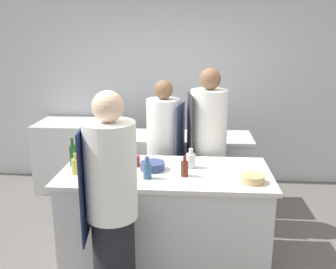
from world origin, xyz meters
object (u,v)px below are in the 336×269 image
object	(u,v)px
bowl_prep_small	(153,166)
chef_at_stove	(164,154)
bottle_olive_oil	(76,166)
bottle_vinegar	(73,155)
chef_at_prep_near	(112,208)
oven_range	(72,154)
bowl_mixing_large	(252,179)
bottle_cooking_oil	(112,155)
bottle_wine	(185,168)
bottle_sauce	(147,170)
chef_at_pass_far	(208,150)
cup	(135,161)
bottle_water	(191,160)

from	to	relation	value
bowl_prep_small	chef_at_stove	bearing A→B (deg)	86.55
bottle_olive_oil	bottle_vinegar	size ratio (longest dim) A/B	0.70
bottle_vinegar	chef_at_prep_near	bearing A→B (deg)	-55.95
oven_range	bottle_olive_oil	distance (m)	2.01
chef_at_prep_near	bowl_mixing_large	distance (m)	1.20
chef_at_stove	bottle_cooking_oil	xyz separation A→B (m)	(-0.43, -0.69, 0.20)
chef_at_prep_near	bottle_wine	bearing A→B (deg)	-48.91
chef_at_stove	bottle_vinegar	size ratio (longest dim) A/B	6.07
bottle_olive_oil	bowl_prep_small	world-z (taller)	bottle_olive_oil
bottle_cooking_oil	bowl_mixing_large	world-z (taller)	bottle_cooking_oil
chef_at_stove	bottle_sauce	xyz separation A→B (m)	(-0.07, -0.97, 0.17)
chef_at_stove	bottle_wine	size ratio (longest dim) A/B	8.93
chef_at_stove	bowl_mixing_large	distance (m)	1.30
bottle_vinegar	bowl_prep_small	size ratio (longest dim) A/B	1.20
chef_at_pass_far	bottle_cooking_oil	distance (m)	1.11
cup	bottle_vinegar	bearing A→B (deg)	-177.75
chef_at_stove	bottle_cooking_oil	distance (m)	0.84
chef_at_stove	bottle_water	distance (m)	0.76
bottle_wine	bottle_olive_oil	bearing A→B (deg)	-179.55
chef_at_stove	chef_at_pass_far	distance (m)	0.49
bottle_sauce	bottle_wine	bearing A→B (deg)	13.41
chef_at_prep_near	chef_at_pass_far	size ratio (longest dim) A/B	0.98
bowl_prep_small	bottle_cooking_oil	bearing A→B (deg)	171.05
cup	oven_range	bearing A→B (deg)	125.70
bottle_wine	bottle_water	xyz separation A→B (m)	(0.05, 0.22, 0.00)
bottle_sauce	bottle_cooking_oil	bearing A→B (deg)	142.44
chef_at_pass_far	bowl_mixing_large	bearing A→B (deg)	-168.20
chef_at_prep_near	cup	bearing A→B (deg)	-10.57
bottle_wine	chef_at_stove	bearing A→B (deg)	105.89
bottle_vinegar	bottle_water	distance (m)	1.11
oven_range	chef_at_stove	world-z (taller)	chef_at_stove
bottle_cooking_oil	bottle_olive_oil	bearing A→B (deg)	-143.25
chef_at_stove	bottle_cooking_oil	size ratio (longest dim) A/B	5.81
bottle_vinegar	bottle_cooking_oil	bearing A→B (deg)	-0.36
chef_at_stove	bottle_olive_oil	size ratio (longest dim) A/B	8.62
bowl_mixing_large	bottle_olive_oil	bearing A→B (deg)	176.41
chef_at_prep_near	bottle_olive_oil	world-z (taller)	chef_at_prep_near
bottle_sauce	bowl_prep_small	xyz separation A→B (m)	(0.02, 0.22, -0.04)
chef_at_pass_far	bottle_vinegar	size ratio (longest dim) A/B	6.58
bottle_water	bowl_prep_small	world-z (taller)	bottle_water
bottle_cooking_oil	bottle_sauce	xyz separation A→B (m)	(0.36, -0.28, -0.03)
chef_at_stove	bottle_cooking_oil	bearing A→B (deg)	-19.25
bottle_water	bottle_olive_oil	bearing A→B (deg)	-167.49
bottle_cooking_oil	bottle_sauce	distance (m)	0.46
bottle_olive_oil	bowl_prep_small	bearing A→B (deg)	12.70
bottle_olive_oil	bottle_sauce	xyz separation A→B (m)	(0.65, -0.07, 0.00)
bottle_water	bowl_prep_small	size ratio (longest dim) A/B	0.83
bowl_prep_small	cup	world-z (taller)	cup
bowl_prep_small	chef_at_pass_far	bearing A→B (deg)	52.13
bowl_mixing_large	bottle_wine	bearing A→B (deg)	169.71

